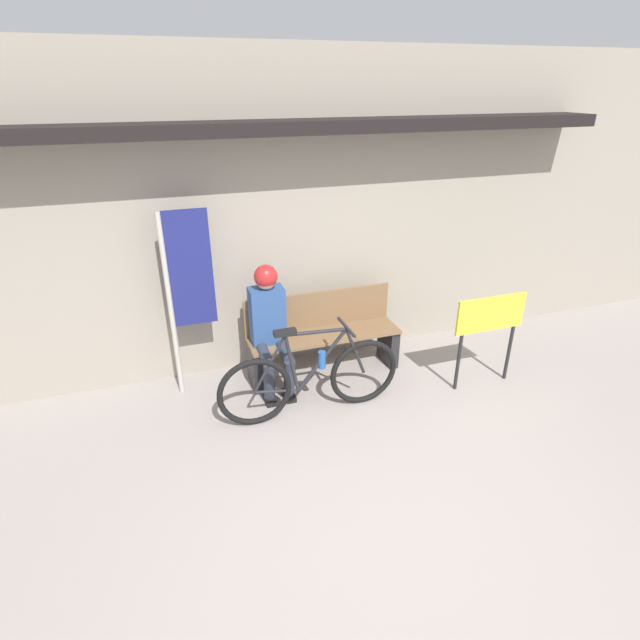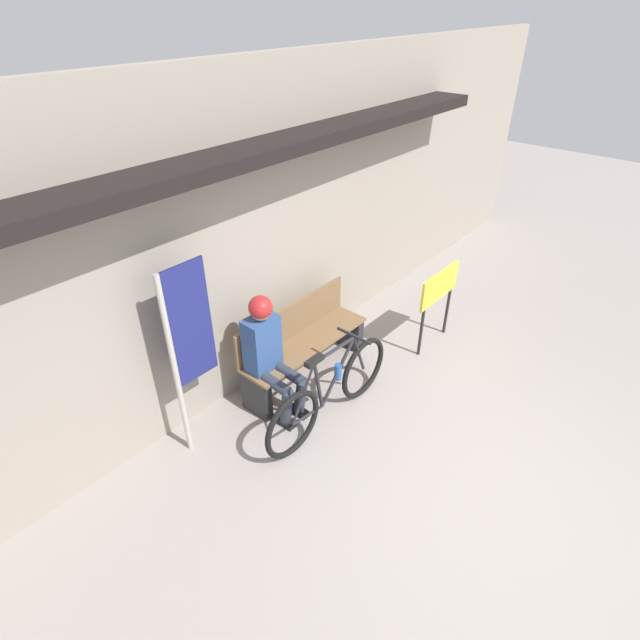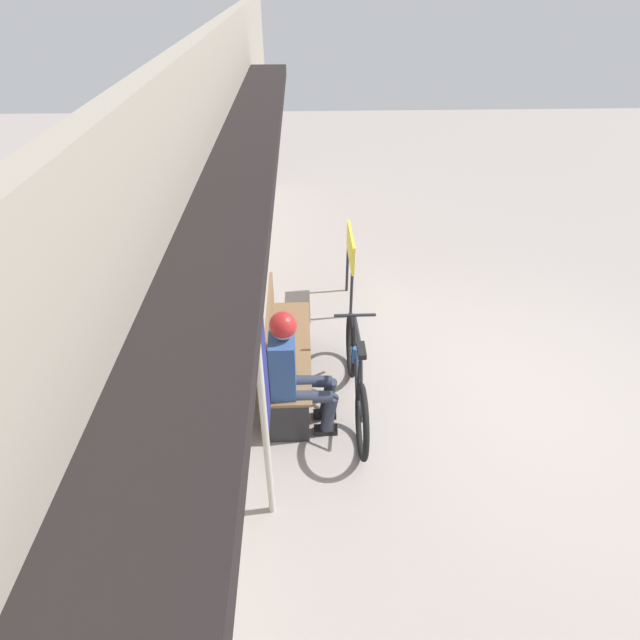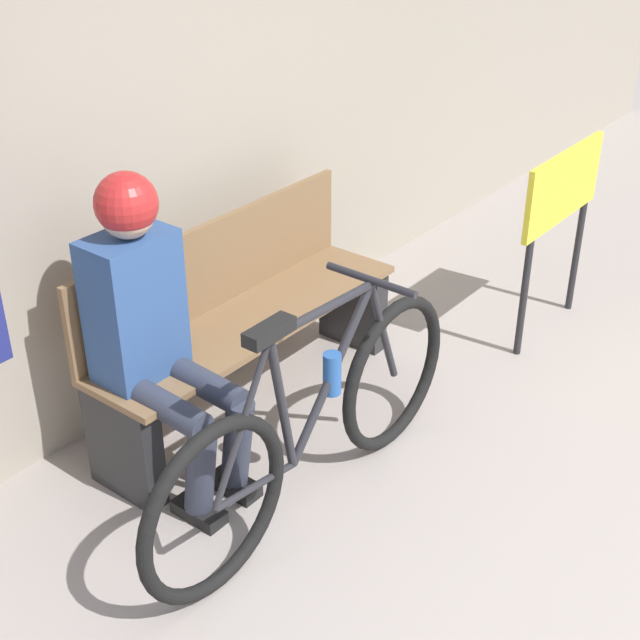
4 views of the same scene
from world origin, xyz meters
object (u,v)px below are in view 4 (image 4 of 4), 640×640
object	(u,v)px
bicycle	(314,428)
park_bench_near	(243,325)
person_seated	(151,317)
signboard	(562,202)

from	to	relation	value
bicycle	park_bench_near	bearing A→B (deg)	62.67
park_bench_near	person_seated	bearing A→B (deg)	-170.37
park_bench_near	bicycle	size ratio (longest dim) A/B	0.92
park_bench_near	signboard	world-z (taller)	signboard
park_bench_near	signboard	bearing A→B (deg)	-27.85
signboard	park_bench_near	bearing A→B (deg)	152.15
park_bench_near	person_seated	size ratio (longest dim) A/B	1.24
park_bench_near	bicycle	world-z (taller)	bicycle
person_seated	park_bench_near	bearing A→B (deg)	9.63
bicycle	signboard	distance (m)	1.87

